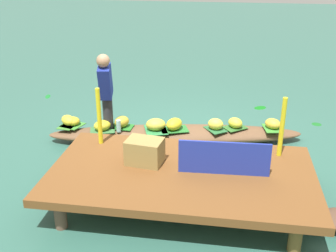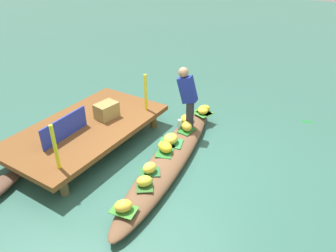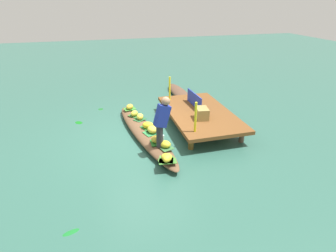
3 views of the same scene
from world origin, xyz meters
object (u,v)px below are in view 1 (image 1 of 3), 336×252
banana_bunch_2 (235,123)px  vendor_person (106,87)px  banana_bunch_1 (122,122)px  produce_crate (145,151)px  banana_bunch_7 (216,124)px  banana_bunch_3 (102,125)px  banana_bunch_5 (72,121)px  banana_bunch_4 (174,124)px  water_bottle (119,126)px  banana_bunch_0 (273,124)px  market_banner (224,158)px  banana_bunch_6 (156,124)px  vendor_boat (175,134)px  banana_bunch_8 (68,120)px

banana_bunch_2 → vendor_person: bearing=10.5°
banana_bunch_1 → produce_crate: (-0.69, 1.48, 0.25)m
banana_bunch_7 → banana_bunch_3: bearing=9.9°
banana_bunch_5 → banana_bunch_7: size_ratio=0.99×
banana_bunch_5 → banana_bunch_4: bearing=-177.3°
banana_bunch_1 → water_bottle: (0.01, 0.18, -0.00)m
banana_bunch_0 → market_banner: bearing=69.1°
banana_bunch_2 → banana_bunch_6: size_ratio=0.80×
produce_crate → banana_bunch_0: bearing=-133.6°
banana_bunch_2 → banana_bunch_5: banana_bunch_2 is taller
vendor_boat → banana_bunch_0: banana_bunch_0 is taller
market_banner → banana_bunch_3: bearing=-38.8°
vendor_person → banana_bunch_0: bearing=-170.5°
banana_bunch_6 → water_bottle: 0.59m
banana_bunch_0 → banana_bunch_2: banana_bunch_2 is taller
banana_bunch_0 → vendor_person: size_ratio=0.21×
banana_bunch_7 → banana_bunch_8: (2.39, 0.20, -0.01)m
banana_bunch_2 → banana_bunch_4: bearing=13.4°
vendor_boat → banana_bunch_7: banana_bunch_7 is taller
vendor_boat → banana_bunch_1: 0.90m
banana_bunch_4 → banana_bunch_5: banana_bunch_4 is taller
banana_bunch_5 → banana_bunch_8: banana_bunch_8 is taller
banana_bunch_5 → water_bottle: water_bottle is taller
vendor_boat → banana_bunch_2: size_ratio=16.57×
banana_bunch_7 → vendor_boat: bearing=1.0°
banana_bunch_3 → banana_bunch_7: size_ratio=1.12×
banana_bunch_4 → market_banner: 1.86m
banana_bunch_0 → banana_bunch_3: (2.69, 0.49, 0.00)m
banana_bunch_3 → banana_bunch_2: bearing=-168.3°
banana_bunch_0 → banana_bunch_4: (1.56, 0.29, 0.01)m
banana_bunch_4 → vendor_person: bearing=7.8°
banana_bunch_3 → market_banner: size_ratio=0.26×
banana_bunch_0 → vendor_person: (2.61, 0.44, 0.62)m
banana_bunch_7 → banana_bunch_8: bearing=4.7°
banana_bunch_4 → produce_crate: 1.54m
banana_bunch_0 → banana_bunch_4: banana_bunch_4 is taller
vendor_boat → produce_crate: bearing=74.6°
vendor_person → water_bottle: bearing=162.1°
banana_bunch_6 → banana_bunch_8: banana_bunch_6 is taller
banana_bunch_5 → vendor_person: 0.89m
banana_bunch_1 → market_banner: bearing=136.1°
banana_bunch_2 → banana_bunch_8: bearing=6.7°
banana_bunch_5 → banana_bunch_8: 0.07m
banana_bunch_1 → water_bottle: bearing=88.1°
banana_bunch_4 → banana_bunch_7: (-0.65, -0.11, -0.00)m
banana_bunch_1 → banana_bunch_4: bearing=-178.0°
vendor_person → produce_crate: vendor_person is taller
banana_bunch_6 → banana_bunch_5: bearing=0.8°
produce_crate → banana_bunch_4: bearing=-96.0°
banana_bunch_4 → banana_bunch_8: size_ratio=1.09×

